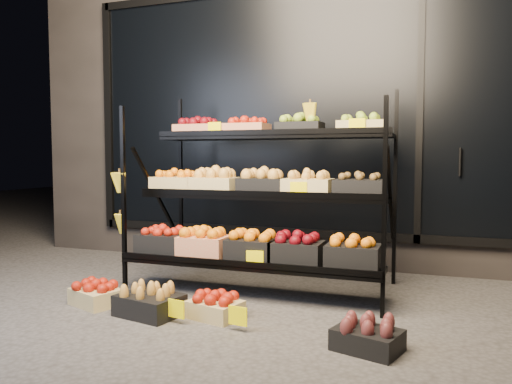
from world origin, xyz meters
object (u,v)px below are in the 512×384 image
at_px(floor_crate_left, 96,293).
at_px(floor_crate_midright, 215,306).
at_px(floor_crate_midleft, 149,301).
at_px(display_rack, 259,194).

xyz_separation_m(floor_crate_left, floor_crate_midright, (0.95, 0.02, -0.00)).
relative_size(floor_crate_left, floor_crate_midleft, 0.89).
relative_size(floor_crate_left, floor_crate_midright, 1.07).
bearing_deg(display_rack, floor_crate_midleft, -118.23).
distance_m(floor_crate_left, floor_crate_midright, 0.95).
bearing_deg(floor_crate_midleft, floor_crate_midright, 24.60).
distance_m(floor_crate_midleft, floor_crate_midright, 0.46).
bearing_deg(display_rack, floor_crate_midright, -92.63).
distance_m(display_rack, floor_crate_midright, 1.07).
distance_m(display_rack, floor_crate_left, 1.47).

